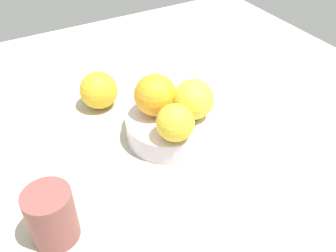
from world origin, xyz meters
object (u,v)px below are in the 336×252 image
object	(u,v)px
orange_in_bowl_0	(155,95)
orange_in_bowl_2	(175,123)
orange_loose_0	(99,90)
ceramic_cup	(52,216)
fruit_bowl	(168,128)
orange_in_bowl_1	(193,99)

from	to	relation	value
orange_in_bowl_0	orange_in_bowl_2	world-z (taller)	orange_in_bowl_0
orange_loose_0	ceramic_cup	size ratio (longest dim) A/B	0.89
orange_in_bowl_0	orange_in_bowl_2	bearing A→B (deg)	86.47
orange_loose_0	fruit_bowl	bearing A→B (deg)	115.56
fruit_bowl	ceramic_cup	bearing A→B (deg)	24.40
orange_in_bowl_2	orange_in_bowl_1	bearing A→B (deg)	-147.80
orange_in_bowl_1	orange_loose_0	world-z (taller)	orange_in_bowl_1
orange_in_bowl_0	orange_in_bowl_2	xyz separation A→B (cm)	(0.48, 7.80, -0.58)
orange_in_bowl_1	orange_in_bowl_2	bearing A→B (deg)	32.20
fruit_bowl	orange_in_bowl_1	distance (cm)	7.31
orange_in_bowl_1	orange_loose_0	size ratio (longest dim) A/B	0.95
fruit_bowl	orange_in_bowl_2	xyz separation A→B (cm)	(1.48, 5.03, 5.36)
fruit_bowl	ceramic_cup	distance (cm)	26.49
orange_in_bowl_0	orange_in_bowl_1	xyz separation A→B (cm)	(-5.29, 4.17, -0.18)
fruit_bowl	orange_loose_0	bearing A→B (deg)	-64.44
fruit_bowl	ceramic_cup	size ratio (longest dim) A/B	1.79
fruit_bowl	ceramic_cup	xyz separation A→B (cm)	(24.04, 10.90, 2.27)
orange_in_bowl_1	ceramic_cup	size ratio (longest dim) A/B	0.85
orange_in_bowl_0	fruit_bowl	bearing A→B (deg)	109.88
orange_in_bowl_2	orange_loose_0	size ratio (longest dim) A/B	0.85
fruit_bowl	orange_loose_0	distance (cm)	16.96
orange_loose_0	ceramic_cup	bearing A→B (deg)	57.31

